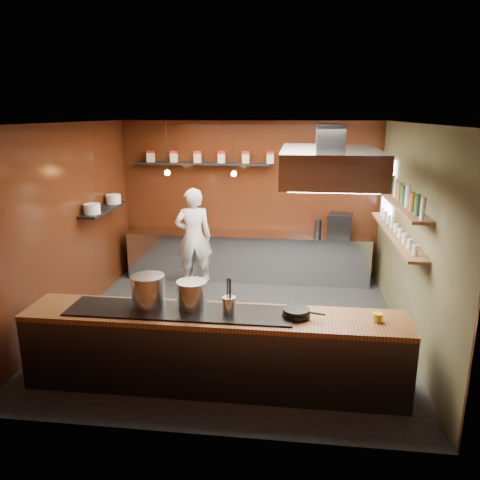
# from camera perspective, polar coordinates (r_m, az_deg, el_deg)

# --- Properties ---
(floor) EXTENTS (5.00, 5.00, 0.00)m
(floor) POSITION_cam_1_polar(r_m,az_deg,el_deg) (7.23, -0.91, -10.44)
(floor) COLOR black
(floor) RESTS_ON ground
(back_wall) EXTENTS (5.00, 0.00, 5.00)m
(back_wall) POSITION_cam_1_polar(r_m,az_deg,el_deg) (9.15, 1.17, 4.94)
(back_wall) COLOR black
(back_wall) RESTS_ON ground
(left_wall) EXTENTS (0.00, 5.00, 5.00)m
(left_wall) POSITION_cam_1_polar(r_m,az_deg,el_deg) (7.47, -20.33, 1.66)
(left_wall) COLOR black
(left_wall) RESTS_ON ground
(right_wall) EXTENTS (0.00, 5.00, 5.00)m
(right_wall) POSITION_cam_1_polar(r_m,az_deg,el_deg) (6.85, 20.24, 0.49)
(right_wall) COLOR #464028
(right_wall) RESTS_ON ground
(ceiling) EXTENTS (5.00, 5.00, 0.00)m
(ceiling) POSITION_cam_1_polar(r_m,az_deg,el_deg) (6.52, -1.02, 14.07)
(ceiling) COLOR silver
(ceiling) RESTS_ON back_wall
(window_pane) EXTENTS (0.00, 1.00, 1.00)m
(window_pane) POSITION_cam_1_polar(r_m,az_deg,el_deg) (8.39, 17.60, 6.08)
(window_pane) COLOR white
(window_pane) RESTS_ON right_wall
(prep_counter) EXTENTS (4.60, 0.65, 0.90)m
(prep_counter) POSITION_cam_1_polar(r_m,az_deg,el_deg) (9.08, 0.93, -1.97)
(prep_counter) COLOR silver
(prep_counter) RESTS_ON floor
(pass_counter) EXTENTS (4.40, 0.72, 0.94)m
(pass_counter) POSITION_cam_1_polar(r_m,az_deg,el_deg) (5.61, -3.23, -13.16)
(pass_counter) COLOR #38383D
(pass_counter) RESTS_ON floor
(tin_shelf) EXTENTS (2.60, 0.26, 0.04)m
(tin_shelf) POSITION_cam_1_polar(r_m,az_deg,el_deg) (9.04, -4.65, 9.26)
(tin_shelf) COLOR black
(tin_shelf) RESTS_ON back_wall
(plate_shelf) EXTENTS (0.30, 1.40, 0.04)m
(plate_shelf) POSITION_cam_1_polar(r_m,az_deg,el_deg) (8.28, -16.28, 3.60)
(plate_shelf) COLOR black
(plate_shelf) RESTS_ON left_wall
(bottle_shelf_upper) EXTENTS (0.26, 2.80, 0.04)m
(bottle_shelf_upper) POSITION_cam_1_polar(r_m,az_deg,el_deg) (7.01, 18.74, 4.48)
(bottle_shelf_upper) COLOR brown
(bottle_shelf_upper) RESTS_ON right_wall
(bottle_shelf_lower) EXTENTS (0.26, 2.80, 0.04)m
(bottle_shelf_lower) POSITION_cam_1_polar(r_m,az_deg,el_deg) (7.11, 18.42, 0.76)
(bottle_shelf_lower) COLOR brown
(bottle_shelf_lower) RESTS_ON right_wall
(extractor_hood) EXTENTS (1.20, 2.00, 0.72)m
(extractor_hood) POSITION_cam_1_polar(r_m,az_deg,el_deg) (6.10, 10.81, 9.08)
(extractor_hood) COLOR #38383D
(extractor_hood) RESTS_ON ceiling
(pendant_left) EXTENTS (0.10, 0.10, 0.95)m
(pendant_left) POSITION_cam_1_polar(r_m,az_deg,el_deg) (8.53, -8.86, 8.45)
(pendant_left) COLOR black
(pendant_left) RESTS_ON ceiling
(pendant_right) EXTENTS (0.10, 0.10, 0.95)m
(pendant_right) POSITION_cam_1_polar(r_m,az_deg,el_deg) (8.29, -0.75, 8.43)
(pendant_right) COLOR black
(pendant_right) RESTS_ON ceiling
(storage_tins) EXTENTS (2.43, 0.13, 0.22)m
(storage_tins) POSITION_cam_1_polar(r_m,az_deg,el_deg) (9.00, -3.72, 10.09)
(storage_tins) COLOR #BDB39D
(storage_tins) RESTS_ON tin_shelf
(plate_stacks) EXTENTS (0.26, 1.16, 0.16)m
(plate_stacks) POSITION_cam_1_polar(r_m,az_deg,el_deg) (8.26, -16.33, 4.28)
(plate_stacks) COLOR white
(plate_stacks) RESTS_ON plate_shelf
(bottles) EXTENTS (0.06, 2.66, 0.24)m
(bottles) POSITION_cam_1_polar(r_m,az_deg,el_deg) (6.99, 18.84, 5.60)
(bottles) COLOR silver
(bottles) RESTS_ON bottle_shelf_upper
(wine_glasses) EXTENTS (0.07, 2.37, 0.13)m
(wine_glasses) POSITION_cam_1_polar(r_m,az_deg,el_deg) (7.09, 18.48, 1.42)
(wine_glasses) COLOR silver
(wine_glasses) RESTS_ON bottle_shelf_lower
(stockpot_large) EXTENTS (0.42, 0.42, 0.38)m
(stockpot_large) POSITION_cam_1_polar(r_m,az_deg,el_deg) (5.57, -11.10, -6.13)
(stockpot_large) COLOR silver
(stockpot_large) RESTS_ON pass_counter
(stockpot_small) EXTENTS (0.45, 0.45, 0.33)m
(stockpot_small) POSITION_cam_1_polar(r_m,az_deg,el_deg) (5.46, -5.89, -6.67)
(stockpot_small) COLOR #B7B9BE
(stockpot_small) RESTS_ON pass_counter
(utensil_crock) EXTENTS (0.20, 0.20, 0.20)m
(utensil_crock) POSITION_cam_1_polar(r_m,az_deg,el_deg) (5.32, -1.35, -7.95)
(utensil_crock) COLOR silver
(utensil_crock) RESTS_ON pass_counter
(frying_pan) EXTENTS (0.48, 0.32, 0.08)m
(frying_pan) POSITION_cam_1_polar(r_m,az_deg,el_deg) (5.32, 6.89, -8.74)
(frying_pan) COLOR black
(frying_pan) RESTS_ON pass_counter
(butter_jar) EXTENTS (0.13, 0.13, 0.09)m
(butter_jar) POSITION_cam_1_polar(r_m,az_deg,el_deg) (5.41, 16.49, -9.02)
(butter_jar) COLOR gold
(butter_jar) RESTS_ON pass_counter
(espresso_machine) EXTENTS (0.49, 0.47, 0.42)m
(espresso_machine) POSITION_cam_1_polar(r_m,az_deg,el_deg) (8.93, 12.06, 1.80)
(espresso_machine) COLOR black
(espresso_machine) RESTS_ON prep_counter
(chef) EXTENTS (0.77, 0.61, 1.83)m
(chef) POSITION_cam_1_polar(r_m,az_deg,el_deg) (8.66, -5.69, 0.33)
(chef) COLOR white
(chef) RESTS_ON floor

